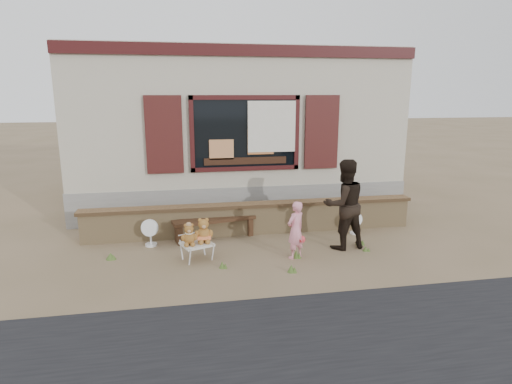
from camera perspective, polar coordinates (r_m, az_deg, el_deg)
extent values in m
plane|color=brown|center=(8.33, 0.74, -7.64)|extent=(80.00, 80.00, 0.00)
cube|color=#9E9880|center=(12.25, -3.32, 10.50)|extent=(8.00, 5.00, 3.20)
cube|color=gray|center=(12.50, -3.20, 1.30)|extent=(8.04, 5.04, 0.80)
cube|color=black|center=(9.77, -1.45, 7.81)|extent=(2.30, 0.04, 1.50)
cube|color=#391011|center=(9.71, -1.46, 12.51)|extent=(2.50, 0.08, 0.10)
cube|color=#391011|center=(9.86, -1.41, 3.17)|extent=(2.50, 0.08, 0.10)
cube|color=#391011|center=(9.64, -8.56, 7.60)|extent=(0.10, 0.08, 1.70)
cube|color=#391011|center=(10.01, 5.44, 7.88)|extent=(0.10, 0.08, 1.70)
cube|color=#360E14|center=(9.63, -12.16, 7.45)|extent=(0.80, 0.07, 1.70)
cube|color=#360E14|center=(10.17, 8.74, 7.88)|extent=(0.80, 0.07, 1.70)
cube|color=silver|center=(9.80, 2.12, 8.70)|extent=(1.10, 0.02, 1.15)
cube|color=#391011|center=(9.78, -1.52, 18.38)|extent=(8.00, 0.12, 0.25)
cube|color=black|center=(9.82, -1.40, 4.19)|extent=(1.90, 0.06, 0.16)
cube|color=tan|center=(9.71, -4.63, 5.66)|extent=(0.55, 0.06, 0.45)
cube|color=#E08447|center=(9.82, 0.62, 6.67)|extent=(0.60, 0.06, 0.55)
cube|color=tan|center=(9.16, -0.45, -3.71)|extent=(7.00, 0.30, 0.60)
cube|color=brown|center=(9.07, -0.45, -1.71)|extent=(7.10, 0.36, 0.07)
cube|color=#321E11|center=(8.84, -5.58, -3.68)|extent=(1.75, 0.70, 0.06)
cube|color=#321E11|center=(8.74, -10.27, -5.58)|extent=(0.17, 0.34, 0.36)
cube|color=#321E11|center=(9.14, -1.04, -4.54)|extent=(0.17, 0.34, 0.36)
cube|color=beige|center=(7.80, -7.90, -6.89)|extent=(0.65, 0.61, 0.04)
cylinder|color=silver|center=(7.61, -8.80, -8.74)|extent=(0.03, 0.03, 0.28)
cylinder|color=silver|center=(7.77, -5.77, -8.17)|extent=(0.03, 0.03, 0.28)
cylinder|color=silver|center=(7.95, -9.90, -7.79)|extent=(0.03, 0.03, 0.28)
cylinder|color=silver|center=(8.11, -6.98, -7.27)|extent=(0.03, 0.03, 0.28)
imported|color=pink|center=(7.78, 5.29, -5.05)|extent=(0.46, 0.42, 1.06)
imported|color=black|center=(8.33, 11.66, -1.62)|extent=(0.94, 0.78, 1.74)
cylinder|color=white|center=(8.76, -13.79, -6.83)|extent=(0.23, 0.23, 0.04)
cylinder|color=white|center=(8.71, -13.85, -5.92)|extent=(0.04, 0.04, 0.30)
cylinder|color=white|center=(8.64, -13.92, -4.59)|extent=(0.36, 0.21, 0.34)
cylinder|color=white|center=(9.44, 12.99, -5.33)|extent=(0.20, 0.20, 0.04)
cylinder|color=white|center=(9.40, 13.03, -4.59)|extent=(0.03, 0.03, 0.26)
cylinder|color=white|center=(9.35, 13.08, -3.52)|extent=(0.31, 0.14, 0.30)
cone|color=#476127|center=(7.33, 4.73, -10.12)|extent=(0.14, 0.14, 0.13)
cone|color=#476127|center=(8.27, -18.81, -8.09)|extent=(0.18, 0.18, 0.12)
cone|color=#476127|center=(8.80, 13.65, -6.41)|extent=(0.16, 0.16, 0.14)
cone|color=#476127|center=(7.48, -4.53, -9.64)|extent=(0.11, 0.11, 0.13)
cone|color=#476127|center=(7.93, 5.37, -8.24)|extent=(0.13, 0.13, 0.14)
cone|color=#476127|center=(8.49, 14.39, -7.34)|extent=(0.11, 0.11, 0.09)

